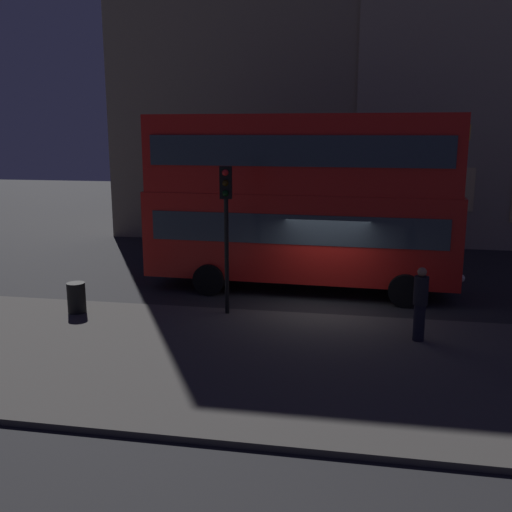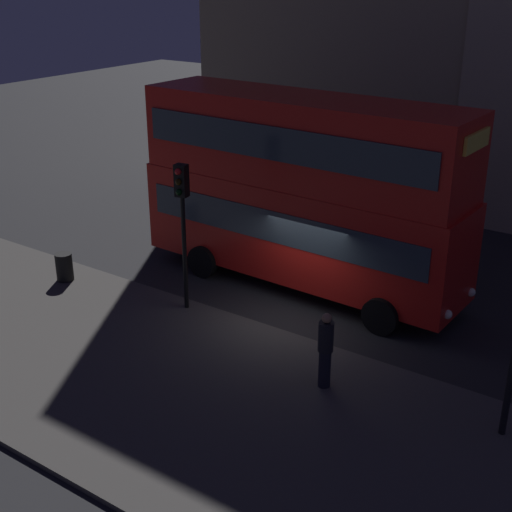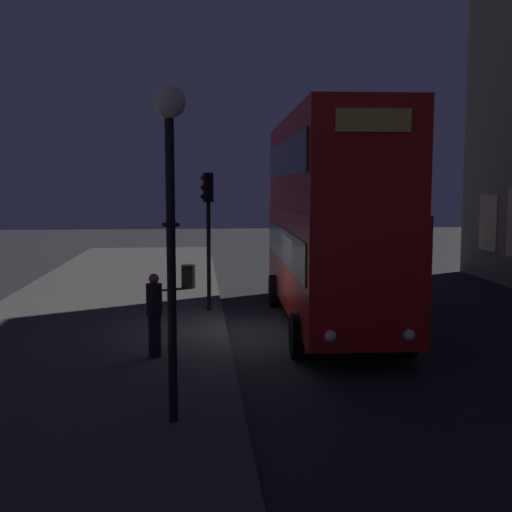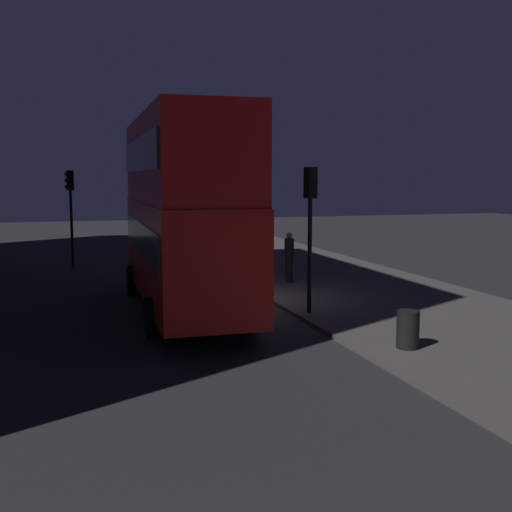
% 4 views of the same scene
% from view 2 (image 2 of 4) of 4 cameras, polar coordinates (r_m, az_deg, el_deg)
% --- Properties ---
extents(ground_plane, '(80.00, 80.00, 0.00)m').
position_cam_2_polar(ground_plane, '(18.83, 2.51, -5.34)').
color(ground_plane, '#232326').
extents(sidewalk_slab, '(44.00, 7.02, 0.12)m').
position_cam_2_polar(sidewalk_slab, '(15.92, -5.60, -10.91)').
color(sidewalk_slab, '#423F3D').
rests_on(sidewalk_slab, ground).
extents(double_decker_bus, '(9.93, 3.01, 5.56)m').
position_cam_2_polar(double_decker_bus, '(19.83, 3.72, 5.72)').
color(double_decker_bus, red).
rests_on(double_decker_bus, ground).
extents(traffic_light_near_kerb, '(0.35, 0.38, 4.04)m').
position_cam_2_polar(traffic_light_near_kerb, '(18.26, -6.01, 3.97)').
color(traffic_light_near_kerb, black).
rests_on(traffic_light_near_kerb, sidewalk_slab).
extents(pedestrian, '(0.34, 0.34, 1.81)m').
position_cam_2_polar(pedestrian, '(15.52, 5.66, -7.54)').
color(pedestrian, black).
rests_on(pedestrian, sidewalk_slab).
extents(litter_bin, '(0.50, 0.50, 0.84)m').
position_cam_2_polar(litter_bin, '(21.52, -15.32, -0.86)').
color(litter_bin, black).
rests_on(litter_bin, sidewalk_slab).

